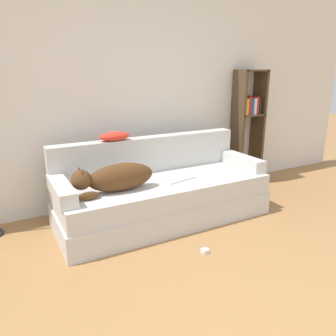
% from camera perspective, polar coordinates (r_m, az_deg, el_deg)
% --- Properties ---
extents(wall_back, '(7.46, 0.06, 2.70)m').
position_cam_1_polar(wall_back, '(3.80, -9.19, 13.68)').
color(wall_back, silver).
rests_on(wall_back, ground_plane).
extents(couch, '(2.20, 0.86, 0.45)m').
position_cam_1_polar(couch, '(3.47, -0.76, -5.58)').
color(couch, silver).
rests_on(couch, ground_plane).
extents(couch_backrest, '(2.16, 0.15, 0.39)m').
position_cam_1_polar(couch_backrest, '(3.65, -3.40, 2.44)').
color(couch_backrest, silver).
rests_on(couch_backrest, couch).
extents(couch_arm_left, '(0.15, 0.67, 0.13)m').
position_cam_1_polar(couch_arm_left, '(3.05, -18.09, -3.70)').
color(couch_arm_left, silver).
rests_on(couch_arm_left, couch).
extents(couch_arm_right, '(0.15, 0.67, 0.13)m').
position_cam_1_polar(couch_arm_right, '(3.93, 12.65, 1.21)').
color(couch_arm_right, silver).
rests_on(couch_arm_right, couch).
extents(dog, '(0.78, 0.24, 0.27)m').
position_cam_1_polar(dog, '(3.06, -9.23, -1.67)').
color(dog, '#513319').
rests_on(dog, couch).
extents(laptop, '(0.38, 0.26, 0.02)m').
position_cam_1_polar(laptop, '(3.41, 1.64, -1.79)').
color(laptop, silver).
rests_on(laptop, couch).
extents(throw_pillow, '(0.32, 0.18, 0.10)m').
position_cam_1_polar(throw_pillow, '(3.44, -9.33, 5.49)').
color(throw_pillow, red).
rests_on(throw_pillow, couch_backrest).
extents(bookshelf, '(0.40, 0.26, 1.54)m').
position_cam_1_polar(bookshelf, '(4.63, 13.81, 8.22)').
color(bookshelf, '#4C3823').
rests_on(bookshelf, ground_plane).
extents(power_adapter, '(0.06, 0.06, 0.03)m').
position_cam_1_polar(power_adapter, '(2.97, 6.48, -14.14)').
color(power_adapter, silver).
rests_on(power_adapter, ground_plane).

